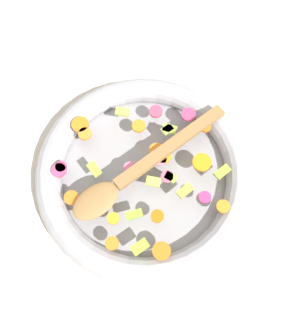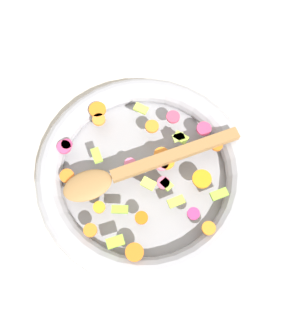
% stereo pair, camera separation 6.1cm
% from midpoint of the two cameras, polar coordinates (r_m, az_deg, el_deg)
% --- Properties ---
extents(ground_plane, '(4.00, 4.00, 0.00)m').
position_cam_midpoint_polar(ground_plane, '(0.66, 2.63, -1.83)').
color(ground_plane, beige).
extents(skillet, '(0.42, 0.42, 0.05)m').
position_cam_midpoint_polar(skillet, '(0.64, 2.72, -1.23)').
color(skillet, gray).
rests_on(skillet, ground_plane).
extents(chopped_vegetables, '(0.34, 0.31, 0.01)m').
position_cam_midpoint_polar(chopped_vegetables, '(0.61, 3.27, -0.44)').
color(chopped_vegetables, orange).
rests_on(chopped_vegetables, skillet).
extents(wooden_spoon, '(0.30, 0.23, 0.01)m').
position_cam_midpoint_polar(wooden_spoon, '(0.59, 1.21, -0.59)').
color(wooden_spoon, olive).
rests_on(wooden_spoon, chopped_vegetables).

